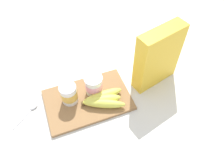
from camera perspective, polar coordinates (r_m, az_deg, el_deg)
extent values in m
plane|color=silver|center=(0.91, -6.32, -4.40)|extent=(2.40, 2.40, 0.00)
cube|color=olive|center=(0.91, -6.35, -4.15)|extent=(0.34, 0.22, 0.01)
cube|color=yellow|center=(0.90, 11.88, 6.77)|extent=(0.21, 0.11, 0.27)
cylinder|color=white|center=(0.88, -11.19, -2.61)|extent=(0.06, 0.06, 0.08)
cylinder|color=gold|center=(0.88, -11.19, -2.61)|extent=(0.07, 0.07, 0.04)
cylinder|color=silver|center=(0.84, -11.64, -0.88)|extent=(0.07, 0.07, 0.00)
cylinder|color=white|center=(0.89, -4.78, -0.30)|extent=(0.07, 0.07, 0.08)
cylinder|color=pink|center=(0.89, -4.78, -0.30)|extent=(0.07, 0.07, 0.04)
cylinder|color=silver|center=(0.85, -4.97, 1.52)|extent=(0.07, 0.07, 0.00)
ellipsoid|color=#DBD951|center=(0.86, -2.10, -5.15)|extent=(0.17, 0.10, 0.04)
ellipsoid|color=#DBD951|center=(0.87, -2.67, -4.14)|extent=(0.16, 0.07, 0.04)
ellipsoid|color=#DBD951|center=(0.88, -2.52, -3.11)|extent=(0.17, 0.04, 0.03)
cylinder|color=brown|center=(0.88, -7.62, -5.14)|extent=(0.01, 0.01, 0.02)
cylinder|color=silver|center=(0.93, -22.21, -8.23)|extent=(0.09, 0.08, 0.01)
ellipsoid|color=silver|center=(0.94, -19.81, -5.50)|extent=(0.04, 0.04, 0.01)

